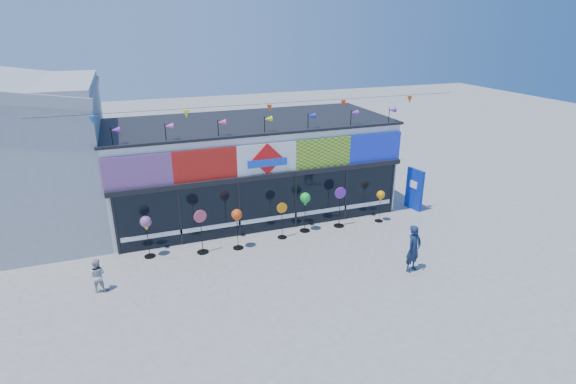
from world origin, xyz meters
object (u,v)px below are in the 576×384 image
spinner_6 (381,197)px  spinner_4 (305,201)px  spinner_0 (146,225)px  spinner_1 (201,230)px  spinner_2 (237,217)px  blue_sign (414,189)px  spinner_3 (282,219)px  child (97,275)px  spinner_5 (340,206)px  adult_man (414,249)px

spinner_6 → spinner_4: bearing=176.6°
spinner_0 → spinner_6: (9.54, -0.14, -0.17)m
spinner_1 → spinner_2: (1.33, -0.12, 0.37)m
blue_sign → spinner_2: size_ratio=1.18×
spinner_2 → spinner_6: 6.34m
blue_sign → spinner_2: bearing=176.6°
spinner_3 → child: size_ratio=1.31×
spinner_2 → spinner_1: bearing=174.8°
spinner_1 → child: (-3.56, -1.42, -0.34)m
spinner_5 → adult_man: bearing=-79.2°
blue_sign → spinner_1: bearing=175.0°
spinner_0 → child: 2.54m
spinner_2 → spinner_6: size_ratio=1.14×
spinner_3 → adult_man: bearing=-49.1°
blue_sign → spinner_1: blue_sign is taller
blue_sign → spinner_6: 2.32m
blue_sign → spinner_4: (-5.58, -0.51, 0.40)m
spinner_6 → child: bearing=-171.7°
spinner_5 → child: size_ratio=1.53×
spinner_1 → adult_man: spinner_1 is taller
spinner_3 → spinner_2: bearing=-171.6°
blue_sign → spinner_2: blue_sign is taller
spinner_2 → adult_man: size_ratio=0.95×
spinner_1 → spinner_4: 4.32m
blue_sign → adult_man: blue_sign is taller
spinner_4 → adult_man: 4.80m
spinner_4 → spinner_0: bearing=-179.4°
blue_sign → spinner_3: size_ratio=1.27×
spinner_0 → adult_man: size_ratio=0.96×
blue_sign → spinner_2: 8.60m
spinner_3 → spinner_6: size_ratio=1.07×
spinner_3 → spinner_5: size_ratio=0.86×
adult_man → child: size_ratio=1.48×
spinner_5 → blue_sign: bearing=8.0°
child → spinner_5: bearing=-154.9°
spinner_0 → adult_man: (8.48, -4.11, -0.45)m
spinner_3 → spinner_4: 1.24m
blue_sign → spinner_4: blue_sign is taller
spinner_1 → spinner_6: bearing=1.6°
spinner_0 → spinner_2: spinner_0 is taller
spinner_2 → spinner_5: (4.48, 0.47, -0.36)m
spinner_3 → spinner_6: 4.47m
spinner_6 → child: (-11.22, -1.64, -0.55)m
spinner_0 → spinner_6: bearing=-0.8°
spinner_5 → spinner_0: bearing=-180.0°
spinner_5 → child: bearing=-169.3°
blue_sign → spinner_0: bearing=172.4°
spinner_0 → spinner_2: 3.25m
spinner_0 → adult_man: 9.43m
spinner_1 → spinner_6: (7.65, 0.21, 0.22)m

